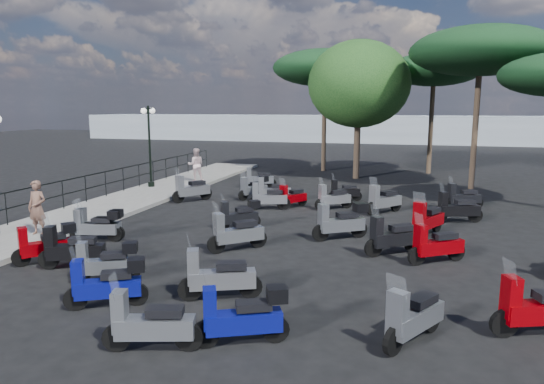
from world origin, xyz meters
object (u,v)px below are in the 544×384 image
(scooter_8, at_px, (106,263))
(scooter_31, at_px, (273,191))
(scooter_6, at_px, (107,284))
(broadleaf_tree, at_px, (359,84))
(scooter_22, at_px, (384,201))
(scooter_29, at_px, (463,198))
(scooter_21, at_px, (392,237))
(scooter_27, at_px, (427,220))
(scooter_1, at_px, (72,250))
(scooter_13, at_px, (242,317))
(pedestrian_far, at_px, (196,165))
(scooter_19, at_px, (413,317))
(scooter_7, at_px, (218,277))
(scooter_15, at_px, (341,222))
(scooter_30, at_px, (96,226))
(scooter_20, at_px, (436,246))
(scooter_23, at_px, (344,192))
(scooter_9, at_px, (239,216))
(pine_1, at_px, (481,51))
(scooter_11, at_px, (259,179))
(scooter_16, at_px, (268,198))
(scooter_2, at_px, (46,244))
(scooter_12, at_px, (150,325))
(pine_0, at_px, (434,70))
(scooter_10, at_px, (292,197))
(scooter_17, at_px, (333,198))
(scooter_5, at_px, (191,190))
(scooter_28, at_px, (457,209))
(scooter_3, at_px, (99,225))
(woman, at_px, (37,208))
(scooter_4, at_px, (254,188))
(scooter_25, at_px, (537,309))
(pine_2, at_px, (325,68))
(scooter_14, at_px, (236,233))

(scooter_8, bearing_deg, scooter_31, -30.26)
(scooter_6, bearing_deg, broadleaf_tree, -35.99)
(scooter_22, relative_size, scooter_29, 0.93)
(scooter_21, distance_m, scooter_27, 2.54)
(scooter_1, xyz_separation_m, scooter_22, (7.15, 8.68, 0.01))
(scooter_13, bearing_deg, pedestrian_far, 2.02)
(scooter_19, distance_m, scooter_21, 5.13)
(scooter_7, distance_m, scooter_21, 5.41)
(scooter_22, bearing_deg, scooter_19, 135.57)
(scooter_15, height_order, scooter_30, scooter_15)
(scooter_20, xyz_separation_m, scooter_23, (-3.38, 7.68, -0.05))
(scooter_31, bearing_deg, scooter_15, -161.46)
(scooter_23, xyz_separation_m, scooter_27, (3.24, -4.90, 0.09))
(scooter_9, height_order, pine_1, pine_1)
(scooter_11, height_order, scooter_16, scooter_16)
(scooter_2, xyz_separation_m, scooter_9, (3.65, 4.67, -0.02))
(scooter_13, xyz_separation_m, scooter_30, (-6.36, 4.91, -0.03))
(scooter_2, distance_m, scooter_21, 9.18)
(scooter_12, height_order, pine_0, pine_0)
(scooter_27, bearing_deg, pine_1, -75.39)
(scooter_11, bearing_deg, scooter_10, -167.70)
(scooter_19, xyz_separation_m, pine_1, (2.86, 17.42, 6.12))
(scooter_7, xyz_separation_m, scooter_16, (-1.54, 8.99, -0.02))
(scooter_6, bearing_deg, pedestrian_far, -9.34)
(scooter_15, bearing_deg, scooter_17, -22.30)
(scooter_5, bearing_deg, scooter_21, -176.16)
(scooter_10, distance_m, scooter_19, 11.46)
(scooter_28, distance_m, scooter_31, 7.38)
(scooter_3, relative_size, scooter_16, 0.94)
(woman, relative_size, scooter_8, 1.14)
(scooter_2, bearing_deg, broadleaf_tree, -68.68)
(scooter_22, xyz_separation_m, pine_1, (3.88, 6.99, 6.09))
(woman, distance_m, scooter_8, 5.03)
(scooter_10, bearing_deg, scooter_8, 110.52)
(scooter_5, bearing_deg, scooter_30, 126.00)
(scooter_17, xyz_separation_m, scooter_20, (3.59, -5.97, 0.02))
(scooter_4, bearing_deg, broadleaf_tree, -82.29)
(scooter_25, height_order, pine_2, pine_2)
(scooter_8, bearing_deg, scooter_5, -10.30)
(woman, height_order, scooter_3, woman)
(scooter_21, bearing_deg, scooter_17, -11.96)
(scooter_19, bearing_deg, scooter_6, 32.10)
(scooter_15, distance_m, pine_0, 17.70)
(scooter_14, bearing_deg, scooter_15, -96.70)
(scooter_4, bearing_deg, pine_1, -116.30)
(scooter_29, bearing_deg, scooter_30, 104.00)
(scooter_7, distance_m, scooter_8, 2.87)
(scooter_1, xyz_separation_m, scooter_19, (8.17, -1.75, -0.01))
(scooter_28, bearing_deg, scooter_4, 55.33)
(scooter_10, distance_m, scooter_16, 1.02)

